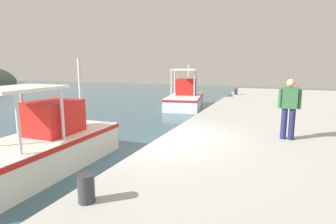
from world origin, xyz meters
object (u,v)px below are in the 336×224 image
Objects in this scene: mooring_bollard_nearest at (86,188)px; mooring_bollard_second at (236,92)px; fishing_boat_second at (40,147)px; fisherman_standing at (289,107)px; fishing_boat_third at (185,98)px.

mooring_bollard_nearest reaches higher than mooring_bollard_second.
fishing_boat_second is at bearing 166.71° from mooring_bollard_second.
fishing_boat_second is 4.00m from mooring_bollard_nearest.
mooring_bollard_second is at bearing -0.00° from mooring_bollard_nearest.
fishing_boat_second is 6.88m from fisherman_standing.
fishing_boat_second reaches higher than mooring_bollard_nearest.
fisherman_standing is 5.82m from mooring_bollard_nearest.
fishing_boat_third is at bearing 32.77° from fisherman_standing.
mooring_bollard_second is (13.92, -3.29, 0.35)m from fishing_boat_second.
fisherman_standing reaches higher than mooring_bollard_second.
fishing_boat_third is 12.26× the size of mooring_bollard_second.
fisherman_standing is at bearing -30.55° from mooring_bollard_nearest.
fisherman_standing is (-9.32, -6.00, 1.08)m from fishing_boat_third.
fishing_boat_third reaches higher than mooring_bollard_nearest.
mooring_bollard_second is at bearing 14.71° from fisherman_standing.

